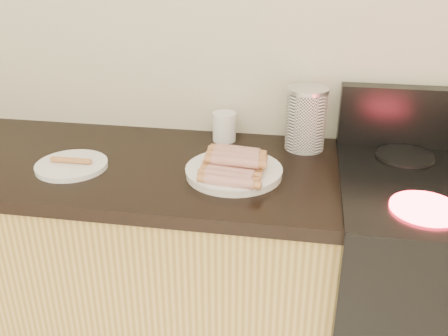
% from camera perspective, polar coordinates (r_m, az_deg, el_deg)
% --- Properties ---
extents(wall_back, '(4.00, 0.04, 2.60)m').
position_cam_1_polar(wall_back, '(1.73, 0.08, 16.60)').
color(wall_back, silver).
rests_on(wall_back, ground).
extents(cabinet_base, '(2.20, 0.59, 0.86)m').
position_cam_1_polar(cabinet_base, '(2.03, -21.71, -10.58)').
color(cabinet_base, tan).
rests_on(cabinet_base, floor).
extents(counter_slab, '(2.20, 0.62, 0.04)m').
position_cam_1_polar(counter_slab, '(1.82, -23.94, 1.07)').
color(counter_slab, black).
rests_on(counter_slab, cabinet_base).
extents(stove, '(0.76, 0.65, 0.91)m').
position_cam_1_polar(stove, '(1.82, 24.02, -14.67)').
color(stove, black).
rests_on(stove, floor).
extents(burner_near_left, '(0.18, 0.18, 0.01)m').
position_cam_1_polar(burner_near_left, '(1.39, 22.04, -4.28)').
color(burner_near_left, '#FF1E2D').
rests_on(burner_near_left, stove).
extents(burner_far_left, '(0.18, 0.18, 0.01)m').
position_cam_1_polar(burner_far_left, '(1.69, 19.97, 1.30)').
color(burner_far_left, black).
rests_on(burner_far_left, stove).
extents(main_plate, '(0.30, 0.30, 0.02)m').
position_cam_1_polar(main_plate, '(1.50, 1.13, -0.52)').
color(main_plate, silver).
rests_on(main_plate, counter_slab).
extents(side_plate, '(0.27, 0.27, 0.02)m').
position_cam_1_polar(side_plate, '(1.62, -17.02, 0.28)').
color(side_plate, silver).
rests_on(side_plate, counter_slab).
extents(hotdog_pile, '(0.14, 0.28, 0.06)m').
position_cam_1_polar(hotdog_pile, '(1.48, 1.14, 0.58)').
color(hotdog_pile, '#963E2D').
rests_on(hotdog_pile, main_plate).
extents(plain_sausages, '(0.12, 0.02, 0.02)m').
position_cam_1_polar(plain_sausages, '(1.61, -17.09, 0.84)').
color(plain_sausages, '#AF5535').
rests_on(plain_sausages, side_plate).
extents(canister, '(0.14, 0.14, 0.21)m').
position_cam_1_polar(canister, '(1.68, 9.35, 5.59)').
color(canister, white).
rests_on(canister, counter_slab).
extents(mug, '(0.11, 0.11, 0.10)m').
position_cam_1_polar(mug, '(1.74, 0.02, 4.74)').
color(mug, white).
rests_on(mug, counter_slab).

